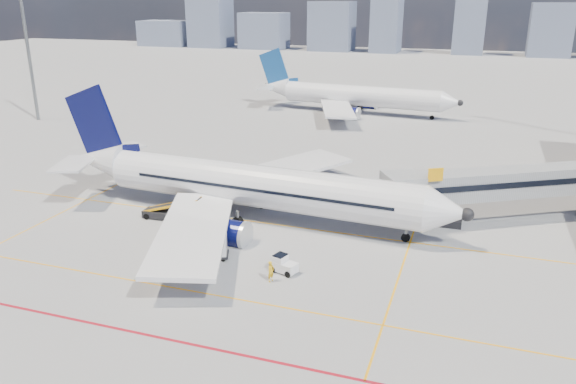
% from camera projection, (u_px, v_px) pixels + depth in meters
% --- Properties ---
extents(ground, '(420.00, 420.00, 0.00)m').
position_uv_depth(ground, '(227.00, 257.00, 46.49)').
color(ground, '#949496').
rests_on(ground, ground).
extents(apron_markings, '(90.00, 35.12, 0.01)m').
position_uv_depth(apron_markings, '(199.00, 277.00, 43.17)').
color(apron_markings, '#F6A20C').
rests_on(apron_markings, ground).
extents(jet_bridge, '(23.55, 15.78, 6.30)m').
position_uv_depth(jet_bridge, '(527.00, 183.00, 53.19)').
color(jet_bridge, '#94979C').
rests_on(jet_bridge, ground).
extents(floodlight_mast_nw, '(3.20, 0.61, 25.45)m').
position_uv_depth(floodlight_mast_nw, '(27.00, 40.00, 94.62)').
color(floodlight_mast_nw, slate).
rests_on(floodlight_mast_nw, ground).
extents(distant_skyline, '(252.68, 15.04, 30.08)m').
position_uv_depth(distant_skyline, '(415.00, 25.00, 215.33)').
color(distant_skyline, slate).
rests_on(distant_skyline, ground).
extents(main_aircraft, '(42.36, 36.88, 12.36)m').
position_uv_depth(main_aircraft, '(243.00, 185.00, 54.30)').
color(main_aircraft, white).
rests_on(main_aircraft, ground).
extents(second_aircraft, '(39.10, 34.02, 11.43)m').
position_uv_depth(second_aircraft, '(352.00, 96.00, 103.82)').
color(second_aircraft, white).
rests_on(second_aircraft, ground).
extents(baggage_tug, '(2.30, 1.78, 1.42)m').
position_uv_depth(baggage_tug, '(283.00, 264.00, 43.79)').
color(baggage_tug, white).
rests_on(baggage_tug, ground).
extents(cargo_dolly, '(3.91, 2.75, 1.97)m').
position_uv_depth(cargo_dolly, '(206.00, 246.00, 45.98)').
color(cargo_dolly, black).
rests_on(cargo_dolly, ground).
extents(belt_loader, '(6.08, 1.83, 2.47)m').
position_uv_depth(belt_loader, '(166.00, 213.00, 54.41)').
color(belt_loader, black).
rests_on(belt_loader, ground).
extents(ramp_worker, '(0.58, 0.70, 1.65)m').
position_uv_depth(ramp_worker, '(271.00, 271.00, 42.30)').
color(ramp_worker, gold).
rests_on(ramp_worker, ground).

